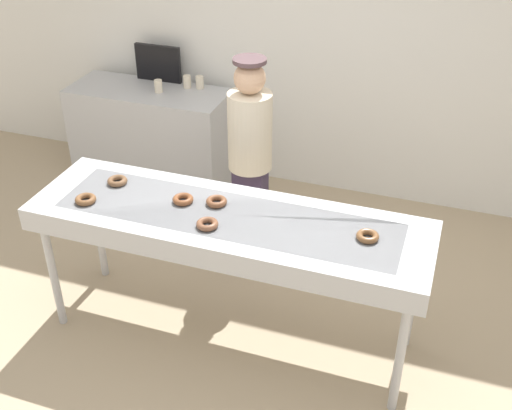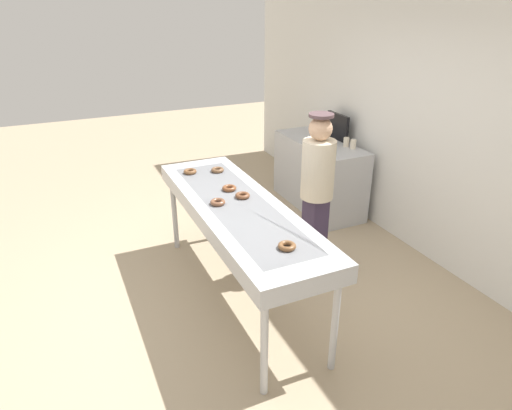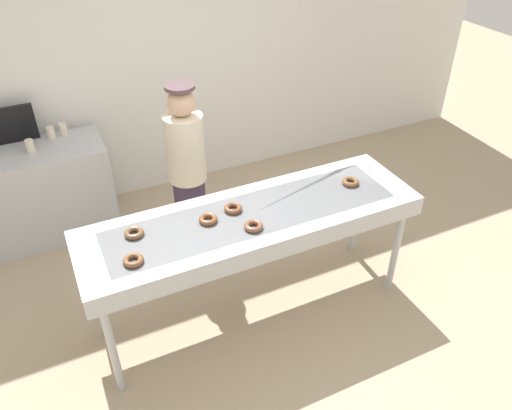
% 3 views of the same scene
% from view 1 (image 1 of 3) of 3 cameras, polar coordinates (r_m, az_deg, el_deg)
% --- Properties ---
extents(ground_plane, '(16.00, 16.00, 0.00)m').
position_cam_1_polar(ground_plane, '(4.54, -2.28, -11.29)').
color(ground_plane, tan).
extents(back_wall, '(8.00, 0.12, 3.32)m').
position_cam_1_polar(back_wall, '(5.63, 5.92, 16.96)').
color(back_wall, white).
rests_on(back_wall, ground).
extents(fryer_conveyor, '(2.53, 0.74, 0.98)m').
position_cam_1_polar(fryer_conveyor, '(3.98, -2.55, -1.88)').
color(fryer_conveyor, '#B7BABF').
rests_on(fryer_conveyor, ground).
extents(chocolate_donut_0, '(0.16, 0.16, 0.04)m').
position_cam_1_polar(chocolate_donut_0, '(3.83, -4.38, -1.71)').
color(chocolate_donut_0, brown).
rests_on(chocolate_donut_0, fryer_conveyor).
extents(chocolate_donut_1, '(0.19, 0.19, 0.04)m').
position_cam_1_polar(chocolate_donut_1, '(4.35, -12.31, 2.12)').
color(chocolate_donut_1, brown).
rests_on(chocolate_donut_1, fryer_conveyor).
extents(chocolate_donut_2, '(0.18, 0.18, 0.04)m').
position_cam_1_polar(chocolate_donut_2, '(4.04, -3.56, 0.32)').
color(chocolate_donut_2, brown).
rests_on(chocolate_donut_2, fryer_conveyor).
extents(chocolate_donut_3, '(0.19, 0.19, 0.04)m').
position_cam_1_polar(chocolate_donut_3, '(3.77, 9.96, -2.76)').
color(chocolate_donut_3, brown).
rests_on(chocolate_donut_3, fryer_conveyor).
extents(chocolate_donut_4, '(0.14, 0.14, 0.04)m').
position_cam_1_polar(chocolate_donut_4, '(4.08, -6.56, 0.51)').
color(chocolate_donut_4, brown).
rests_on(chocolate_donut_4, fryer_conveyor).
extents(chocolate_donut_5, '(0.19, 0.19, 0.04)m').
position_cam_1_polar(chocolate_donut_5, '(4.19, -15.01, 0.49)').
color(chocolate_donut_5, brown).
rests_on(chocolate_donut_5, fryer_conveyor).
extents(worker_baker, '(0.33, 0.33, 1.65)m').
position_cam_1_polar(worker_baker, '(4.77, -0.53, 4.85)').
color(worker_baker, '#3A2E48').
rests_on(worker_baker, ground).
extents(prep_counter, '(1.48, 0.60, 0.92)m').
position_cam_1_polar(prep_counter, '(6.17, -9.31, 6.16)').
color(prep_counter, '#B7BABF').
rests_on(prep_counter, ground).
extents(paper_cup_0, '(0.07, 0.07, 0.11)m').
position_cam_1_polar(paper_cup_0, '(5.97, -6.19, 10.93)').
color(paper_cup_0, beige).
rests_on(paper_cup_0, prep_counter).
extents(paper_cup_1, '(0.07, 0.07, 0.11)m').
position_cam_1_polar(paper_cup_1, '(5.94, -5.06, 10.89)').
color(paper_cup_1, beige).
rests_on(paper_cup_1, prep_counter).
extents(paper_cup_2, '(0.07, 0.07, 0.11)m').
position_cam_1_polar(paper_cup_2, '(5.90, -8.74, 10.47)').
color(paper_cup_2, beige).
rests_on(paper_cup_2, prep_counter).
extents(menu_display, '(0.45, 0.04, 0.34)m').
position_cam_1_polar(menu_display, '(6.13, -8.75, 12.44)').
color(menu_display, black).
rests_on(menu_display, prep_counter).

